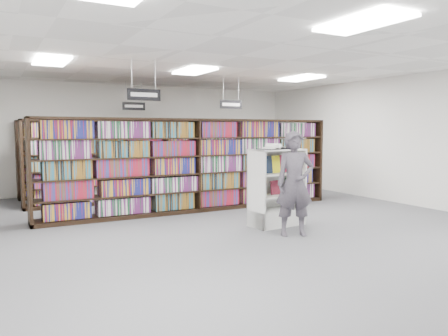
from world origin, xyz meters
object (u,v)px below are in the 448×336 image
bookshelf_row_near (195,165)px  endcap_display (276,200)px  open_book (274,148)px  shopper (295,184)px

bookshelf_row_near → endcap_display: bookshelf_row_near is taller
open_book → shopper: bearing=-112.5°
endcap_display → shopper: shopper is taller
bookshelf_row_near → endcap_display: bearing=-70.6°
endcap_display → open_book: size_ratio=2.10×
endcap_display → shopper: (-0.20, -0.85, 0.42)m
bookshelf_row_near → shopper: (0.55, -2.98, -0.14)m
bookshelf_row_near → endcap_display: (0.75, -2.13, -0.56)m
bookshelf_row_near → open_book: 2.35m
bookshelf_row_near → shopper: bookshelf_row_near is taller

